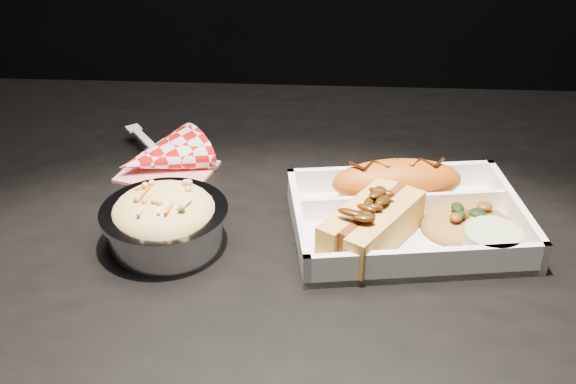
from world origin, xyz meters
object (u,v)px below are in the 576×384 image
Objects in this scene: hotdog at (372,222)px; napkin_fork at (161,157)px; dining_table at (309,283)px; food_tray at (406,224)px; foil_coleslaw_cup at (165,219)px; fried_pastry at (397,181)px.

napkin_fork is at bearing 91.56° from hotdog.
dining_table is 0.15m from hotdog.
food_tray is 2.01× the size of foil_coleslaw_cup.
napkin_fork reaches higher than dining_table.
napkin_fork is (-0.04, 0.17, -0.02)m from foil_coleslaw_cup.
dining_table is 7.87× the size of fried_pastry.
fried_pastry is 0.27m from foil_coleslaw_cup.
hotdog is at bearing -149.23° from food_tray.
hotdog reaches higher than dining_table.
napkin_fork reaches higher than hotdog.
food_tray is at bearing 8.59° from foil_coleslaw_cup.
fried_pastry is at bearing 40.61° from napkin_fork.
napkin_fork is at bearing 166.10° from fried_pastry.
fried_pastry is 0.96× the size of napkin_fork.
foil_coleslaw_cup is at bearing 124.74° from hotdog.
foil_coleslaw_cup reaches higher than dining_table.
foil_coleslaw_cup reaches higher than fried_pastry.
napkin_fork is (-0.26, 0.16, -0.02)m from hotdog.
food_tray is 1.73× the size of napkin_fork.
food_tray is (0.11, -0.02, 0.10)m from dining_table.
dining_table is 0.16m from fried_pastry.
foil_coleslaw_cup reaches higher than hotdog.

